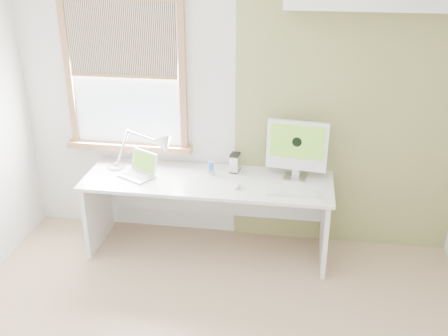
% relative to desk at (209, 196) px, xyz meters
% --- Properties ---
extents(room, '(4.04, 3.54, 2.64)m').
position_rel_desk_xyz_m(room, '(0.20, -1.44, 0.77)').
color(room, tan).
rests_on(room, ground).
extents(accent_wall, '(2.00, 0.02, 2.60)m').
position_rel_desk_xyz_m(accent_wall, '(1.20, 0.30, 0.77)').
color(accent_wall, '#959053').
rests_on(accent_wall, room).
extents(window, '(1.20, 0.14, 1.42)m').
position_rel_desk_xyz_m(window, '(-0.80, 0.27, 1.01)').
color(window, brown).
rests_on(window, room).
extents(desk, '(2.20, 0.70, 0.73)m').
position_rel_desk_xyz_m(desk, '(0.00, 0.00, 0.00)').
color(desk, white).
rests_on(desk, room).
extents(desk_lamp, '(0.67, 0.31, 0.37)m').
position_rel_desk_xyz_m(desk_lamp, '(-0.52, 0.13, 0.39)').
color(desk_lamp, silver).
rests_on(desk_lamp, desk).
extents(laptop, '(0.37, 0.35, 0.21)m').
position_rel_desk_xyz_m(laptop, '(-0.61, -0.06, 0.25)').
color(laptop, silver).
rests_on(laptop, desk).
extents(phone_dock, '(0.08, 0.08, 0.13)m').
position_rel_desk_xyz_m(phone_dock, '(0.01, 0.05, 0.23)').
color(phone_dock, silver).
rests_on(phone_dock, desk).
extents(external_drive, '(0.09, 0.14, 0.17)m').
position_rel_desk_xyz_m(external_drive, '(0.22, 0.15, 0.28)').
color(external_drive, silver).
rests_on(external_drive, desk).
extents(imac, '(0.54, 0.20, 0.52)m').
position_rel_desk_xyz_m(imac, '(0.77, 0.10, 0.49)').
color(imac, silver).
rests_on(imac, desk).
extents(keyboard, '(0.45, 0.14, 0.02)m').
position_rel_desk_xyz_m(keyboard, '(0.76, -0.23, 0.20)').
color(keyboard, white).
rests_on(keyboard, desk).
extents(mouse, '(0.08, 0.11, 0.03)m').
position_rel_desk_xyz_m(mouse, '(0.28, -0.19, 0.21)').
color(mouse, white).
rests_on(mouse, desk).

